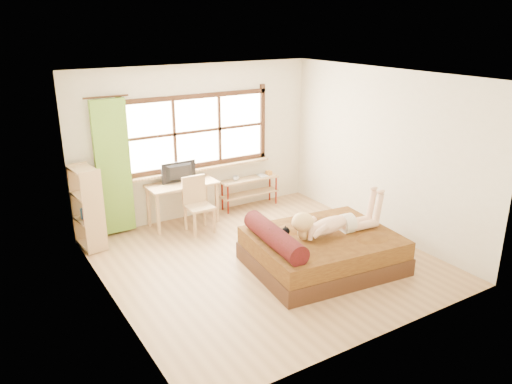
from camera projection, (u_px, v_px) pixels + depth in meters
floor at (266, 261)px, 7.43m from camera, size 4.50×4.50×0.00m
ceiling at (267, 76)px, 6.54m from camera, size 4.50×4.50×0.00m
wall_back at (197, 142)px, 8.79m from camera, size 4.50×0.00×4.50m
wall_front at (384, 228)px, 5.18m from camera, size 4.50×0.00×4.50m
wall_left at (106, 204)px, 5.87m from camera, size 0.00×4.50×4.50m
wall_right at (383, 153)px, 8.10m from camera, size 0.00×4.50×4.50m
window at (198, 134)px, 8.72m from camera, size 2.80×0.16×1.46m
curtain at (113, 168)px, 7.99m from camera, size 0.55×0.10×2.20m
bed at (320, 250)px, 7.16m from camera, size 2.18×1.82×0.77m
woman at (335, 214)px, 7.04m from camera, size 1.45×0.55×0.61m
kitten at (278, 235)px, 6.78m from camera, size 0.31×0.15×0.24m
desk at (182, 189)px, 8.56m from camera, size 1.20×0.56×0.75m
monitor at (180, 173)px, 8.51m from camera, size 0.62×0.09×0.36m
chair at (197, 201)px, 8.35m from camera, size 0.42×0.42×0.94m
pipe_shelf at (250, 186)px, 9.44m from camera, size 1.15×0.30×0.65m
cup at (236, 178)px, 9.22m from camera, size 0.12×0.12×0.09m
book at (259, 176)px, 9.48m from camera, size 0.16×0.22×0.02m
bookshelf at (87, 208)px, 7.66m from camera, size 0.39×0.60×1.31m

